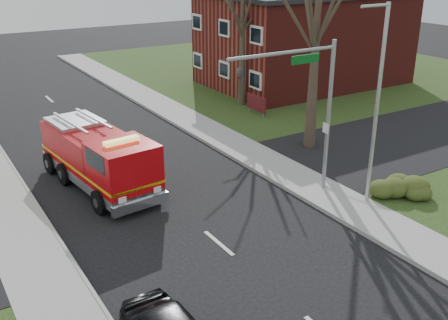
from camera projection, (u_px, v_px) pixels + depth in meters
ground at (219, 243)px, 19.60m from camera, size 120.00×120.00×0.00m
sidewalk_right at (341, 202)px, 22.61m from camera, size 2.40×80.00×0.15m
sidewalk_left at (51, 295)px, 16.53m from camera, size 2.40×80.00×0.15m
brick_building at (305, 38)px, 41.72m from camera, size 15.40×10.40×7.25m
health_center_sign at (256, 103)px, 34.26m from camera, size 0.12×2.00×1.40m
hedge_corner at (405, 186)px, 23.00m from camera, size 2.80×2.00×0.90m
bare_tree_near at (318, 10)px, 26.21m from camera, size 6.00×6.00×12.00m
bare_tree_far at (243, 11)px, 34.39m from camera, size 5.25×5.25×10.50m
traffic_signal_mast at (307, 93)px, 21.58m from camera, size 5.29×0.18×6.80m
streetlight_pole at (377, 102)px, 21.00m from camera, size 1.48×0.16×8.40m
fire_engine at (100, 159)px, 23.81m from camera, size 3.51×7.68×3.00m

